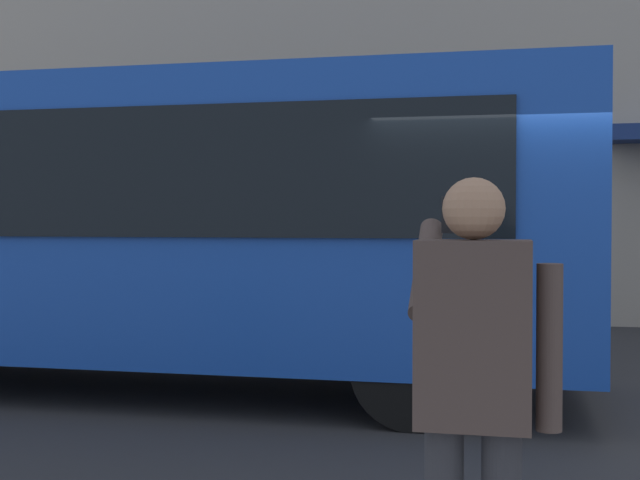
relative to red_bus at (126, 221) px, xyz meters
The scene contains 3 objects.
ground_plane 4.30m from the red_bus, behind, with size 60.00×60.00×0.00m, color #2B2B2D.
red_bus is the anchor object (origin of this frame).
pedestrian_photographer 6.14m from the red_bus, 126.79° to the left, with size 0.53×0.52×1.70m.
Camera 1 is at (0.16, 7.71, 1.70)m, focal length 47.91 mm.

